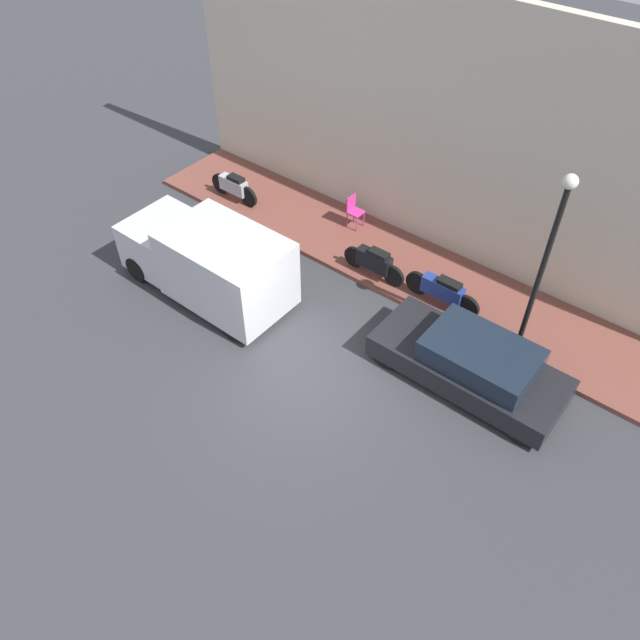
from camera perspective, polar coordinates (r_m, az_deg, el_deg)
ground_plane at (r=14.30m, az=-1.42°, el=-5.19°), size 60.00×60.00×0.00m
sidewalk at (r=17.04m, az=8.70°, el=4.41°), size 2.59×17.38×0.13m
building_facade at (r=16.29m, az=12.80°, el=15.84°), size 0.30×17.38×6.71m
parked_car at (r=14.16m, az=13.68°, el=-3.85°), size 1.79×4.32×1.24m
delivery_van at (r=15.95m, az=-10.30°, el=5.41°), size 1.99×4.67×2.01m
scooter_silver at (r=19.43m, az=-7.87°, el=12.00°), size 0.30×1.81×0.83m
motorcycle_blue at (r=15.77m, az=11.16°, el=2.65°), size 0.30×2.07×0.84m
motorcycle_black at (r=16.39m, az=4.98°, el=5.31°), size 0.30×1.86×0.85m
streetlamp at (r=13.49m, az=20.11°, el=5.93°), size 0.30×0.30×4.71m
cafe_chair at (r=18.10m, az=3.10°, el=10.07°), size 0.40×0.40×0.96m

